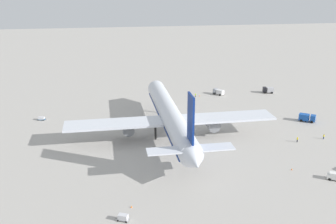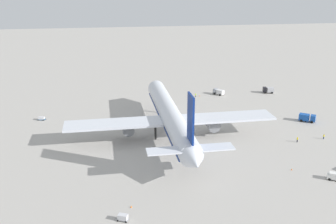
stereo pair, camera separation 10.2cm
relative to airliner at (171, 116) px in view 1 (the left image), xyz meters
name	(u,v)px [view 1 (the left image)]	position (x,y,z in m)	size (l,w,h in m)	color
ground_plane	(170,134)	(1.29, 0.11, -6.93)	(600.00, 600.00, 0.00)	#ADA8A0
airliner	(171,116)	(0.00, 0.00, 0.00)	(76.13, 67.87, 22.72)	silver
service_truck_0	(268,90)	(43.14, -52.00, -5.48)	(3.49, 5.12, 2.63)	black
service_truck_1	(307,117)	(5.70, -51.21, -5.39)	(5.21, 6.01, 2.71)	#194CA5
service_truck_3	(219,92)	(44.00, -28.97, -5.55)	(5.11, 4.66, 2.50)	#999EA5
service_van	(335,176)	(-36.01, -37.31, -5.90)	(3.77, 4.52, 1.97)	white
baggage_cart_0	(123,217)	(-45.32, 17.98, -6.14)	(2.32, 3.13, 1.45)	gray
baggage_cart_1	(41,118)	(22.54, 44.57, -6.26)	(2.00, 3.37, 1.20)	#26598C
ground_worker_0	(297,139)	(-11.40, -39.04, -6.01)	(0.56, 0.56, 1.79)	black
ground_worker_1	(324,137)	(-10.41, -48.68, -6.07)	(0.52, 0.52, 1.70)	navy
ground_worker_2	(195,95)	(42.13, -18.01, -6.07)	(0.43, 0.43, 1.70)	#3F3F47
traffic_cone_0	(200,96)	(42.87, -20.07, -6.65)	(0.36, 0.36, 0.55)	orange
traffic_cone_1	(292,169)	(-29.10, -28.69, -6.65)	(0.36, 0.36, 0.55)	orange
traffic_cone_2	(131,206)	(-40.59, 15.87, -6.65)	(0.36, 0.36, 0.55)	orange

